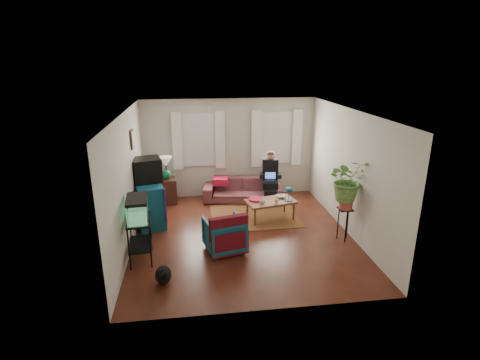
{
  "coord_description": "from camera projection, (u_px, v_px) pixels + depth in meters",
  "views": [
    {
      "loc": [
        -1.01,
        -7.1,
        3.58
      ],
      "look_at": [
        0.0,
        0.4,
        1.1
      ],
      "focal_mm": 28.0,
      "sensor_mm": 36.0,
      "label": 1
    }
  ],
  "objects": [
    {
      "name": "black_cat",
      "position": [
        163.0,
        273.0,
        6.21
      ],
      "size": [
        0.32,
        0.44,
        0.35
      ],
      "primitive_type": "ellipsoid",
      "rotation": [
        0.0,
        0.0,
        -0.12
      ],
      "color": "black",
      "rests_on": "floor"
    },
    {
      "name": "plant_stand",
      "position": [
        344.0,
        224.0,
        7.63
      ],
      "size": [
        0.3,
        0.3,
        0.69
      ],
      "primitive_type": "cube",
      "rotation": [
        0.0,
        0.0,
        -0.02
      ],
      "color": "black",
      "rests_on": "floor"
    },
    {
      "name": "sofa",
      "position": [
        242.0,
        186.0,
        9.78
      ],
      "size": [
        2.1,
        1.1,
        0.78
      ],
      "primitive_type": "imported",
      "rotation": [
        0.0,
        0.0,
        -0.16
      ],
      "color": "brown",
      "rests_on": "floor"
    },
    {
      "name": "bowl",
      "position": [
        281.0,
        196.0,
        8.77
      ],
      "size": [
        0.26,
        0.26,
        0.05
      ],
      "primitive_type": "imported",
      "rotation": [
        0.0,
        0.0,
        0.22
      ],
      "color": "white",
      "rests_on": "coffee_table"
    },
    {
      "name": "picture_frame",
      "position": [
        133.0,
        139.0,
        7.84
      ],
      "size": [
        0.04,
        0.32,
        0.4
      ],
      "primitive_type": "cube",
      "color": "#3D2616",
      "rests_on": "wall_left"
    },
    {
      "name": "snack_tray",
      "position": [
        256.0,
        199.0,
        8.61
      ],
      "size": [
        0.41,
        0.41,
        0.04
      ],
      "primitive_type": "cylinder",
      "rotation": [
        0.0,
        0.0,
        0.22
      ],
      "color": "#B21414",
      "rests_on": "coffee_table"
    },
    {
      "name": "aquarium_stand",
      "position": [
        140.0,
        240.0,
        6.84
      ],
      "size": [
        0.47,
        0.76,
        0.81
      ],
      "primitive_type": "cube",
      "rotation": [
        0.0,
        0.0,
        0.09
      ],
      "color": "black",
      "rests_on": "floor"
    },
    {
      "name": "wall_front",
      "position": [
        268.0,
        231.0,
        5.17
      ],
      "size": [
        4.5,
        0.01,
        2.6
      ],
      "primitive_type": "cube",
      "color": "silver",
      "rests_on": "floor"
    },
    {
      "name": "window_left",
      "position": [
        199.0,
        140.0,
        9.68
      ],
      "size": [
        1.08,
        0.04,
        1.38
      ],
      "primitive_type": "cube",
      "color": "white",
      "rests_on": "wall_back"
    },
    {
      "name": "coffee_table",
      "position": [
        270.0,
        210.0,
        8.66
      ],
      "size": [
        1.21,
        0.84,
        0.46
      ],
      "primitive_type": "cube",
      "rotation": [
        0.0,
        0.0,
        0.22
      ],
      "color": "brown",
      "rests_on": "floor"
    },
    {
      "name": "curtains_left",
      "position": [
        199.0,
        141.0,
        9.61
      ],
      "size": [
        1.36,
        0.06,
        1.5
      ],
      "primitive_type": "cube",
      "color": "white",
      "rests_on": "wall_back"
    },
    {
      "name": "armchair",
      "position": [
        224.0,
        233.0,
        7.2
      ],
      "size": [
        0.85,
        0.81,
        0.73
      ],
      "primitive_type": "imported",
      "rotation": [
        0.0,
        0.0,
        3.38
      ],
      "color": "navy",
      "rests_on": "floor"
    },
    {
      "name": "wall_right",
      "position": [
        349.0,
        172.0,
        7.81
      ],
      "size": [
        0.01,
        5.0,
        2.6
      ],
      "primitive_type": "cube",
      "color": "silver",
      "rests_on": "floor"
    },
    {
      "name": "table_lamp",
      "position": [
        166.0,
        168.0,
        9.43
      ],
      "size": [
        0.36,
        0.36,
        0.59
      ],
      "primitive_type": null,
      "rotation": [
        0.0,
        0.0,
        0.1
      ],
      "color": "white",
      "rests_on": "side_table"
    },
    {
      "name": "floor",
      "position": [
        243.0,
        235.0,
        7.93
      ],
      "size": [
        4.5,
        5.0,
        0.01
      ],
      "primitive_type": "cube",
      "color": "#4F2B14",
      "rests_on": "ground"
    },
    {
      "name": "seated_person",
      "position": [
        270.0,
        179.0,
        9.69
      ],
      "size": [
        0.59,
        0.69,
        1.19
      ],
      "primitive_type": null,
      "rotation": [
        0.0,
        0.0,
        -0.16
      ],
      "color": "black",
      "rests_on": "sofa"
    },
    {
      "name": "birdcage",
      "position": [
        289.0,
        194.0,
        8.53
      ],
      "size": [
        0.22,
        0.22,
        0.32
      ],
      "primitive_type": null,
      "rotation": [
        0.0,
        0.0,
        0.22
      ],
      "color": "#115B6B",
      "rests_on": "coffee_table"
    },
    {
      "name": "dresser",
      "position": [
        149.0,
        203.0,
        8.35
      ],
      "size": [
        0.8,
        1.18,
        0.98
      ],
      "primitive_type": "cube",
      "rotation": [
        0.0,
        0.0,
        0.25
      ],
      "color": "#135875",
      "rests_on": "floor"
    },
    {
      "name": "wall_left",
      "position": [
        128.0,
        181.0,
        7.24
      ],
      "size": [
        0.01,
        5.0,
        2.6
      ],
      "primitive_type": "cube",
      "color": "silver",
      "rests_on": "floor"
    },
    {
      "name": "potted_plant",
      "position": [
        347.0,
        186.0,
        7.37
      ],
      "size": [
        0.8,
        0.69,
        0.88
      ],
      "primitive_type": "imported",
      "rotation": [
        0.0,
        0.0,
        -0.02
      ],
      "color": "#599947",
      "rests_on": "plant_stand"
    },
    {
      "name": "serape_throw",
      "position": [
        229.0,
        232.0,
        6.91
      ],
      "size": [
        0.75,
        0.34,
        0.6
      ],
      "primitive_type": "cube",
      "rotation": [
        0.0,
        0.0,
        0.24
      ],
      "color": "#9E0A0A",
      "rests_on": "armchair"
    },
    {
      "name": "cup_b",
      "position": [
        276.0,
        201.0,
        8.43
      ],
      "size": [
        0.12,
        0.12,
        0.09
      ],
      "primitive_type": "imported",
      "rotation": [
        0.0,
        0.0,
        0.22
      ],
      "color": "beige",
      "rests_on": "coffee_table"
    },
    {
      "name": "window_right",
      "position": [
        276.0,
        138.0,
        9.94
      ],
      "size": [
        1.08,
        0.04,
        1.38
      ],
      "primitive_type": "cube",
      "color": "white",
      "rests_on": "wall_back"
    },
    {
      "name": "wall_back",
      "position": [
        229.0,
        148.0,
        9.88
      ],
      "size": [
        4.5,
        0.01,
        2.6
      ],
      "primitive_type": "cube",
      "color": "silver",
      "rests_on": "floor"
    },
    {
      "name": "crt_tv",
      "position": [
        147.0,
        170.0,
        8.22
      ],
      "size": [
        0.71,
        0.67,
        0.52
      ],
      "primitive_type": "cube",
      "rotation": [
        0.0,
        0.0,
        0.25
      ],
      "color": "black",
      "rests_on": "dresser"
    },
    {
      "name": "area_rug",
      "position": [
        254.0,
        216.0,
        8.87
      ],
      "size": [
        2.03,
        1.64,
        0.01
      ],
      "primitive_type": "cube",
      "rotation": [
        0.0,
        0.0,
        0.02
      ],
      "color": "brown",
      "rests_on": "floor"
    },
    {
      "name": "cup_a",
      "position": [
        262.0,
        201.0,
        8.4
      ],
      "size": [
        0.15,
        0.15,
        0.1
      ],
      "primitive_type": "imported",
      "rotation": [
        0.0,
        0.0,
        0.22
      ],
      "color": "white",
      "rests_on": "coffee_table"
    },
    {
      "name": "side_table",
      "position": [
        168.0,
        191.0,
        9.61
      ],
      "size": [
        0.49,
        0.49,
        0.65
      ],
      "primitive_type": "cube",
      "rotation": [
        0.0,
        0.0,
        0.1
      ],
      "color": "#3E2D17",
      "rests_on": "floor"
    },
    {
      "name": "ceiling",
      "position": [
        243.0,
        112.0,
        7.12
      ],
      "size": [
        4.5,
        5.0,
        0.01
      ],
      "primitive_type": "cube",
      "color": "white",
      "rests_on": "wall_back"
    },
    {
      "name": "curtains_right",
      "position": [
        277.0,
        139.0,
        9.87
      ],
      "size": [
        1.36,
        0.06,
        1.5
      ],
      "primitive_type": "cube",
      "color": "white",
      "rests_on": "wall_back"
    },
    {
      "name": "aquarium",
      "position": [
        137.0,
        208.0,
        6.64
      ],
      "size": [
        0.42,
        0.69,
        0.43
      ],
      "primitive_type": "cube",
      "rotation": [
        0.0,
        0.0,
        0.09
      ],
      "color": "#7FD899",
      "rests_on": "aquarium_stand"
    }
  ]
}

